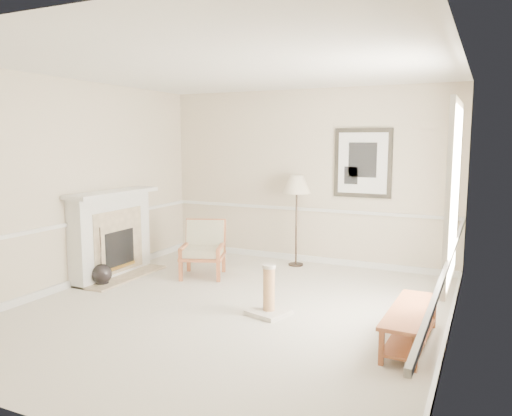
# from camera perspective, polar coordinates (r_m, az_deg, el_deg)

# --- Properties ---
(ground) EXTENTS (5.50, 5.50, 0.00)m
(ground) POSITION_cam_1_polar(r_m,az_deg,el_deg) (6.24, -3.00, -11.52)
(ground) COLOR silver
(ground) RESTS_ON ground
(room) EXTENTS (5.04, 5.54, 2.92)m
(room) POSITION_cam_1_polar(r_m,az_deg,el_deg) (5.90, -1.59, 5.87)
(room) COLOR beige
(room) RESTS_ON ground
(fireplace) EXTENTS (0.64, 1.64, 1.31)m
(fireplace) POSITION_cam_1_polar(r_m,az_deg,el_deg) (7.87, -16.13, -2.94)
(fireplace) COLOR white
(fireplace) RESTS_ON ground
(floor_vase) EXTENTS (0.29, 0.29, 0.84)m
(floor_vase) POSITION_cam_1_polar(r_m,az_deg,el_deg) (7.52, -17.21, -7.28)
(floor_vase) COLOR black
(floor_vase) RESTS_ON ground
(armchair) EXTENTS (0.83, 0.86, 0.84)m
(armchair) POSITION_cam_1_polar(r_m,az_deg,el_deg) (7.70, -6.00, -4.33)
(armchair) COLOR brown
(armchair) RESTS_ON ground
(floor_lamp) EXTENTS (0.59, 0.59, 1.50)m
(floor_lamp) POSITION_cam_1_polar(r_m,az_deg,el_deg) (8.14, 4.67, 2.44)
(floor_lamp) COLOR black
(floor_lamp) RESTS_ON ground
(bench) EXTENTS (0.43, 1.33, 0.38)m
(bench) POSITION_cam_1_polar(r_m,az_deg,el_deg) (5.39, 17.23, -12.22)
(bench) COLOR brown
(bench) RESTS_ON ground
(scratching_post) EXTENTS (0.53, 0.53, 0.61)m
(scratching_post) POSITION_cam_1_polar(r_m,az_deg,el_deg) (6.02, 1.48, -10.33)
(scratching_post) COLOR beige
(scratching_post) RESTS_ON ground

